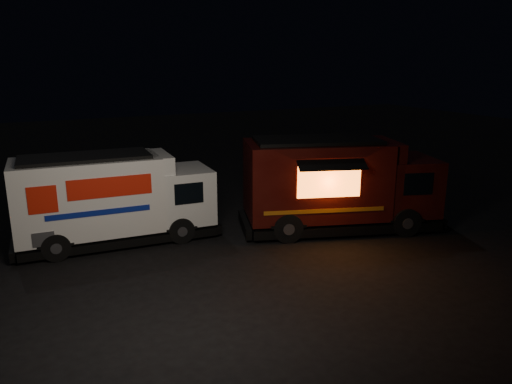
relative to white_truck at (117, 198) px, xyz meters
name	(u,v)px	position (x,y,z in m)	size (l,w,h in m)	color
ground	(226,262)	(2.53, -3.21, -1.49)	(80.00, 80.00, 0.00)	black
white_truck	(117,198)	(0.00, 0.00, 0.00)	(6.57, 2.24, 2.98)	silver
red_truck	(341,184)	(7.38, -2.12, 0.15)	(7.03, 2.59, 3.27)	#3A0E0A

